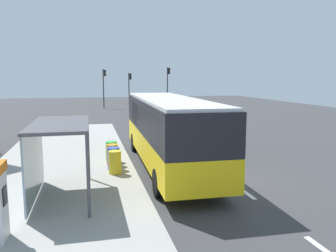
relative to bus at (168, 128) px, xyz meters
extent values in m
cube|color=#38383A|center=(1.71, 11.37, -1.86)|extent=(56.00, 92.00, 0.04)
cube|color=#999993|center=(-4.69, -0.63, -1.75)|extent=(6.20, 30.00, 0.18)
cube|color=silver|center=(1.96, -3.63, -1.84)|extent=(0.16, 2.20, 0.01)
cube|color=silver|center=(1.96, 1.37, -1.84)|extent=(0.16, 2.20, 0.01)
cube|color=silver|center=(1.96, 6.37, -1.84)|extent=(0.16, 2.20, 0.01)
cube|color=silver|center=(1.96, 11.37, -1.84)|extent=(0.16, 2.20, 0.01)
cube|color=silver|center=(1.96, 16.37, -1.84)|extent=(0.16, 2.20, 0.01)
cube|color=silver|center=(1.96, 21.37, -1.84)|extent=(0.16, 2.20, 0.01)
cube|color=silver|center=(1.96, 26.37, -1.84)|extent=(0.16, 2.20, 0.01)
cube|color=yellow|center=(0.01, -0.02, -0.77)|extent=(2.74, 11.05, 1.15)
cube|color=black|center=(0.01, -0.02, 0.53)|extent=(2.74, 11.05, 1.45)
cube|color=silver|center=(0.01, -0.02, 1.31)|extent=(2.61, 10.83, 0.12)
cube|color=black|center=(0.13, 5.43, 0.46)|extent=(2.30, 0.17, 1.22)
cube|color=black|center=(-1.21, -0.49, 0.46)|extent=(0.27, 8.58, 1.10)
cylinder|color=black|center=(-1.03, 3.90, -1.34)|extent=(0.30, 1.01, 1.00)
cylinder|color=black|center=(1.23, 3.85, -1.34)|extent=(0.30, 1.01, 1.00)
cylinder|color=black|center=(-1.20, -3.70, -1.34)|extent=(0.30, 1.01, 1.00)
cylinder|color=black|center=(1.06, -3.74, -1.34)|extent=(0.30, 1.01, 1.00)
cube|color=silver|center=(3.91, 18.07, -0.52)|extent=(2.08, 5.23, 1.96)
cube|color=black|center=(3.91, 18.07, -0.19)|extent=(2.09, 3.15, 0.44)
cylinder|color=black|center=(4.84, 16.08, -1.50)|extent=(0.23, 0.68, 0.68)
cylinder|color=black|center=(3.04, 16.05, -1.50)|extent=(0.23, 0.68, 0.68)
cylinder|color=black|center=(4.78, 20.08, -1.50)|extent=(0.23, 0.68, 0.68)
cylinder|color=black|center=(2.98, 20.05, -1.50)|extent=(0.23, 0.68, 0.68)
cube|color=navy|center=(4.01, 29.85, -1.22)|extent=(1.87, 4.43, 0.60)
cube|color=black|center=(4.01, 29.65, -0.62)|extent=(1.62, 2.40, 0.60)
cylinder|color=black|center=(3.21, 31.37, -1.52)|extent=(0.21, 0.64, 0.64)
cylinder|color=black|center=(4.85, 31.34, -1.52)|extent=(0.21, 0.64, 0.64)
cylinder|color=black|center=(3.17, 28.37, -1.52)|extent=(0.21, 0.64, 0.64)
cylinder|color=black|center=(4.81, 28.34, -1.52)|extent=(0.21, 0.64, 0.64)
cube|color=#A51919|center=(4.01, 37.64, -1.22)|extent=(1.86, 4.42, 0.60)
cube|color=black|center=(4.01, 37.84, -0.62)|extent=(1.62, 2.40, 0.60)
cylinder|color=black|center=(4.81, 36.13, -1.52)|extent=(0.21, 0.64, 0.64)
cylinder|color=black|center=(3.17, 36.15, -1.52)|extent=(0.21, 0.64, 0.64)
cylinder|color=black|center=(4.85, 39.13, -1.52)|extent=(0.21, 0.64, 0.64)
cylinder|color=black|center=(3.21, 39.15, -1.52)|extent=(0.21, 0.64, 0.64)
cube|color=black|center=(-5.50, -6.30, -0.54)|extent=(0.03, 0.36, 0.44)
cylinder|color=yellow|center=(-2.49, -1.06, -1.19)|extent=(0.52, 0.52, 0.95)
cylinder|color=blue|center=(-2.49, -0.36, -1.19)|extent=(0.52, 0.52, 0.95)
cylinder|color=orange|center=(-2.49, 0.34, -1.19)|extent=(0.52, 0.52, 0.95)
cylinder|color=green|center=(-2.49, 1.04, -1.19)|extent=(0.52, 0.52, 0.95)
cylinder|color=#2D2D2D|center=(7.11, 30.68, 0.91)|extent=(0.14, 0.14, 5.49)
cube|color=black|center=(7.33, 30.68, 3.15)|extent=(0.24, 0.28, 0.84)
sphere|color=#360606|center=(7.45, 30.68, 3.43)|extent=(0.16, 0.16, 0.16)
sphere|color=#F2B20C|center=(7.45, 30.68, 3.15)|extent=(0.16, 0.16, 0.16)
sphere|color=black|center=(7.45, 30.68, 2.87)|extent=(0.16, 0.16, 0.16)
cylinder|color=#2D2D2D|center=(-1.49, 31.48, 0.76)|extent=(0.14, 0.14, 5.20)
cube|color=black|center=(-1.27, 31.48, 2.86)|extent=(0.24, 0.28, 0.84)
sphere|color=#360606|center=(-1.15, 31.48, 3.14)|extent=(0.16, 0.16, 0.16)
sphere|color=#F2B20C|center=(-1.15, 31.48, 2.86)|extent=(0.16, 0.16, 0.16)
sphere|color=black|center=(-1.15, 31.48, 2.58)|extent=(0.16, 0.16, 0.16)
cylinder|color=#2D2D2D|center=(2.01, 32.28, 0.53)|extent=(0.14, 0.14, 4.74)
cube|color=black|center=(2.23, 32.28, 2.40)|extent=(0.24, 0.28, 0.84)
sphere|color=#360606|center=(2.35, 32.28, 2.68)|extent=(0.16, 0.16, 0.16)
sphere|color=#F2B20C|center=(2.35, 32.28, 2.40)|extent=(0.16, 0.16, 0.16)
sphere|color=black|center=(2.35, 32.28, 2.12)|extent=(0.16, 0.16, 0.16)
cube|color=#4C4C51|center=(-4.39, -3.48, 0.79)|extent=(1.80, 4.00, 0.10)
cube|color=#8CA5B2|center=(-5.24, -3.48, -0.41)|extent=(0.06, 3.80, 2.30)
cylinder|color=#4C4C51|center=(-3.54, -5.38, -0.44)|extent=(0.10, 0.10, 2.44)
cylinder|color=#4C4C51|center=(-3.54, -1.58, -0.44)|extent=(0.10, 0.10, 2.44)
camera|label=1|loc=(-3.45, -14.83, 2.29)|focal=36.25mm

